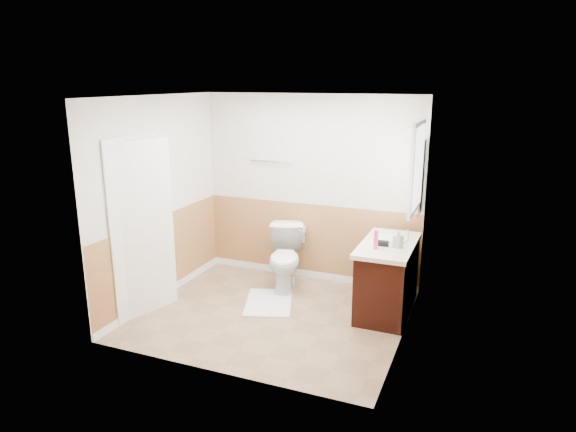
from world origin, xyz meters
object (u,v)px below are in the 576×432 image
at_px(lotion_bottle, 376,240).
at_px(toilet, 285,258).
at_px(soap_dispenser, 398,239).
at_px(bath_mat, 269,303).
at_px(vanity_cabinet, 387,280).

bearing_deg(lotion_bottle, toilet, 159.02).
distance_m(toilet, soap_dispenser, 1.63).
relative_size(bath_mat, soap_dispenser, 3.99).
height_order(bath_mat, lotion_bottle, lotion_bottle).
relative_size(vanity_cabinet, lotion_bottle, 5.00).
relative_size(bath_mat, vanity_cabinet, 0.73).
bearing_deg(vanity_cabinet, bath_mat, -166.58).
height_order(bath_mat, vanity_cabinet, vanity_cabinet).
height_order(bath_mat, soap_dispenser, soap_dispenser).
distance_m(vanity_cabinet, lotion_bottle, 0.63).
bearing_deg(toilet, soap_dispenser, -31.62).
relative_size(toilet, bath_mat, 1.02).
height_order(toilet, lotion_bottle, lotion_bottle).
bearing_deg(bath_mat, lotion_bottle, 2.58).
height_order(vanity_cabinet, soap_dispenser, soap_dispenser).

